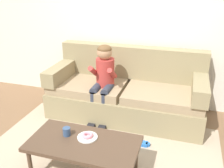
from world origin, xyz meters
TOP-DOWN VIEW (x-y plane):
  - ground at (0.00, 0.00)m, footprint 10.00×10.00m
  - wall_back at (0.00, 1.40)m, footprint 8.00×0.10m
  - area_rug at (0.00, -0.25)m, footprint 2.75×2.03m
  - couch at (0.05, 0.85)m, footprint 2.23×0.90m
  - coffee_table at (-0.05, -0.52)m, footprint 1.12×0.58m
  - person_child at (-0.24, 0.64)m, footprint 0.34×0.58m
  - plate at (-0.04, -0.45)m, footprint 0.21×0.21m
  - donut at (-0.04, -0.45)m, footprint 0.13×0.13m
  - mug at (-0.27, -0.47)m, footprint 0.08×0.08m
  - toy_controller at (0.43, 0.14)m, footprint 0.23×0.09m

SIDE VIEW (x-z plane):
  - ground at x=0.00m, z-range 0.00..0.00m
  - area_rug at x=0.00m, z-range 0.00..0.01m
  - toy_controller at x=0.43m, z-range 0.00..0.05m
  - couch at x=0.05m, z-range -0.14..0.85m
  - coffee_table at x=-0.05m, z-range 0.16..0.57m
  - plate at x=-0.04m, z-range 0.41..0.42m
  - donut at x=-0.04m, z-range 0.42..0.46m
  - mug at x=-0.27m, z-range 0.41..0.50m
  - person_child at x=-0.24m, z-range 0.12..1.22m
  - wall_back at x=0.00m, z-range 0.00..2.80m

